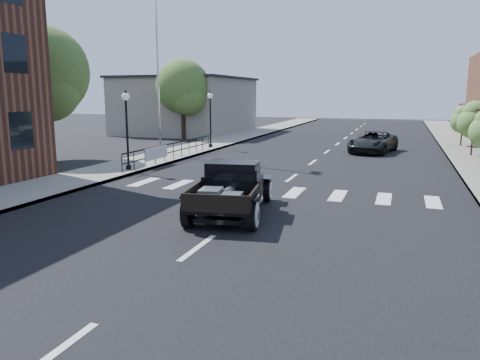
% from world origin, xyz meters
% --- Properties ---
extents(ground, '(120.00, 120.00, 0.00)m').
position_xyz_m(ground, '(0.00, 0.00, 0.00)').
color(ground, black).
rests_on(ground, ground).
extents(road, '(14.00, 80.00, 0.02)m').
position_xyz_m(road, '(0.00, 15.00, 0.01)').
color(road, black).
rests_on(road, ground).
extents(road_markings, '(12.00, 60.00, 0.06)m').
position_xyz_m(road_markings, '(0.00, 10.00, 0.00)').
color(road_markings, silver).
rests_on(road_markings, ground).
extents(sidewalk_left, '(3.00, 80.00, 0.15)m').
position_xyz_m(sidewalk_left, '(-8.50, 15.00, 0.07)').
color(sidewalk_left, gray).
rests_on(sidewalk_left, ground).
extents(sidewalk_right, '(3.00, 80.00, 0.15)m').
position_xyz_m(sidewalk_right, '(8.50, 15.00, 0.07)').
color(sidewalk_right, gray).
rests_on(sidewalk_right, ground).
extents(low_building_left, '(10.00, 12.00, 5.00)m').
position_xyz_m(low_building_left, '(-15.00, 28.00, 2.50)').
color(low_building_left, gray).
rests_on(low_building_left, ground).
extents(railing, '(0.08, 10.00, 1.00)m').
position_xyz_m(railing, '(-7.30, 10.00, 0.65)').
color(railing, black).
rests_on(railing, sidewalk_left).
extents(banner, '(0.04, 2.20, 0.60)m').
position_xyz_m(banner, '(-7.22, 8.00, 0.45)').
color(banner, silver).
rests_on(banner, sidewalk_left).
extents(lamp_post_b, '(0.36, 0.36, 3.68)m').
position_xyz_m(lamp_post_b, '(-7.60, 6.00, 1.99)').
color(lamp_post_b, black).
rests_on(lamp_post_b, sidewalk_left).
extents(lamp_post_c, '(0.36, 0.36, 3.68)m').
position_xyz_m(lamp_post_c, '(-7.60, 16.00, 1.99)').
color(lamp_post_c, black).
rests_on(lamp_post_c, sidewalk_left).
extents(flagpole, '(0.12, 0.12, 13.09)m').
position_xyz_m(flagpole, '(-9.20, 12.00, 6.69)').
color(flagpole, silver).
rests_on(flagpole, sidewalk_left).
extents(big_tree_near, '(4.97, 4.97, 7.29)m').
position_xyz_m(big_tree_near, '(-14.00, 8.00, 3.65)').
color(big_tree_near, '#446129').
rests_on(big_tree_near, ground).
extents(big_tree_far, '(4.37, 4.37, 6.42)m').
position_xyz_m(big_tree_far, '(-12.50, 22.00, 3.21)').
color(big_tree_far, '#446129').
rests_on(big_tree_far, ground).
extents(small_tree_d, '(1.81, 1.81, 3.01)m').
position_xyz_m(small_tree_d, '(8.30, 16.95, 1.65)').
color(small_tree_d, '#527736').
rests_on(small_tree_d, sidewalk_right).
extents(small_tree_e, '(1.58, 1.58, 2.64)m').
position_xyz_m(small_tree_e, '(8.30, 22.34, 1.47)').
color(small_tree_e, '#527736').
rests_on(small_tree_e, sidewalk_right).
extents(hotrod_pickup, '(2.90, 5.02, 1.64)m').
position_xyz_m(hotrod_pickup, '(-0.34, 0.33, 0.82)').
color(hotrod_pickup, black).
rests_on(hotrod_pickup, ground).
extents(second_car, '(3.13, 5.12, 1.33)m').
position_xyz_m(second_car, '(2.77, 17.63, 0.66)').
color(second_car, black).
rests_on(second_car, ground).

